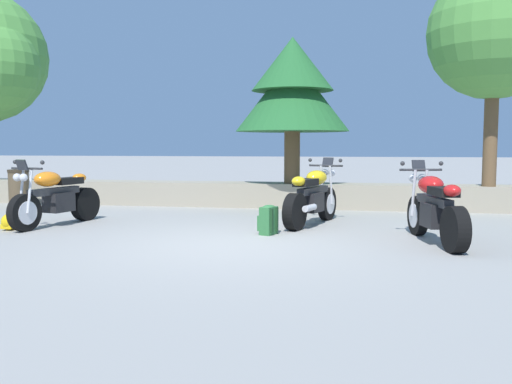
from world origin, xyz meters
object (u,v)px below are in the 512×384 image
(pine_tree_mid_left, at_px, (292,87))
(leafy_tree_mid_right, at_px, (502,35))
(rider_helmet, at_px, (9,222))
(motorcycle_yellow_centre, at_px, (313,198))
(motorcycle_red_far_right, at_px, (435,210))
(trash_bin, at_px, (19,188))
(motorcycle_orange_near_left, at_px, (55,198))
(rider_backpack, at_px, (268,219))

(pine_tree_mid_left, bearing_deg, leafy_tree_mid_right, -2.97)
(pine_tree_mid_left, bearing_deg, rider_helmet, -136.13)
(motorcycle_yellow_centre, xyz_separation_m, motorcycle_red_far_right, (1.87, -1.49, 0.00))
(rider_helmet, height_order, trash_bin, trash_bin)
(motorcycle_orange_near_left, distance_m, leafy_tree_mid_right, 9.22)
(motorcycle_yellow_centre, relative_size, trash_bin, 2.33)
(motorcycle_orange_near_left, bearing_deg, motorcycle_yellow_centre, 11.94)
(rider_helmet, bearing_deg, motorcycle_red_far_right, 0.31)
(trash_bin, bearing_deg, pine_tree_mid_left, 9.82)
(motorcycle_yellow_centre, bearing_deg, motorcycle_orange_near_left, -168.06)
(motorcycle_red_far_right, xyz_separation_m, rider_helmet, (-6.78, -0.04, -0.35))
(pine_tree_mid_left, bearing_deg, rider_backpack, -89.10)
(rider_backpack, bearing_deg, motorcycle_red_far_right, -6.96)
(motorcycle_orange_near_left, relative_size, pine_tree_mid_left, 0.63)
(motorcycle_orange_near_left, xyz_separation_m, rider_backpack, (3.81, -0.25, -0.24))
(rider_helmet, xyz_separation_m, leafy_tree_mid_right, (8.52, 3.86, 3.48))
(trash_bin, bearing_deg, rider_helmet, -58.56)
(rider_backpack, bearing_deg, pine_tree_mid_left, 90.90)
(pine_tree_mid_left, xyz_separation_m, leafy_tree_mid_right, (4.28, -0.22, 0.93))
(leafy_tree_mid_right, relative_size, trash_bin, 5.22)
(rider_helmet, distance_m, pine_tree_mid_left, 6.42)
(motorcycle_red_far_right, distance_m, rider_backpack, 2.51)
(motorcycle_red_far_right, distance_m, leafy_tree_mid_right, 5.24)
(motorcycle_yellow_centre, height_order, leafy_tree_mid_right, leafy_tree_mid_right)
(motorcycle_orange_near_left, height_order, rider_backpack, motorcycle_orange_near_left)
(pine_tree_mid_left, xyz_separation_m, trash_bin, (-6.09, -1.05, -2.26))
(rider_backpack, xyz_separation_m, rider_helmet, (-4.30, -0.34, -0.11))
(leafy_tree_mid_right, distance_m, trash_bin, 10.88)
(rider_backpack, height_order, trash_bin, trash_bin)
(motorcycle_yellow_centre, height_order, trash_bin, motorcycle_yellow_centre)
(motorcycle_yellow_centre, xyz_separation_m, pine_tree_mid_left, (-0.67, 2.56, 2.21))
(rider_helmet, relative_size, leafy_tree_mid_right, 0.06)
(leafy_tree_mid_right, bearing_deg, trash_bin, -175.41)
(pine_tree_mid_left, distance_m, leafy_tree_mid_right, 4.38)
(motorcycle_orange_near_left, bearing_deg, leafy_tree_mid_right, 22.16)
(motorcycle_yellow_centre, xyz_separation_m, rider_backpack, (-0.61, -1.19, -0.24))
(motorcycle_orange_near_left, distance_m, trash_bin, 3.38)
(motorcycle_red_far_right, xyz_separation_m, trash_bin, (-8.63, 2.99, -0.05))
(motorcycle_red_far_right, xyz_separation_m, leafy_tree_mid_right, (1.74, 3.82, 3.14))
(leafy_tree_mid_right, xyz_separation_m, trash_bin, (-10.37, -0.83, -3.19))
(motorcycle_yellow_centre, relative_size, pine_tree_mid_left, 0.62)
(motorcycle_red_far_right, bearing_deg, trash_bin, 160.89)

